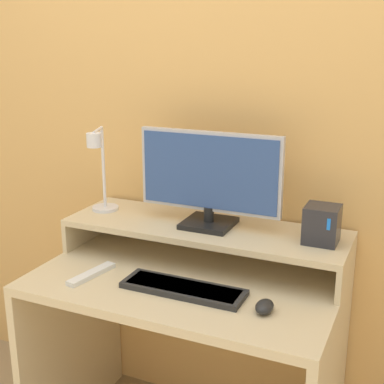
{
  "coord_description": "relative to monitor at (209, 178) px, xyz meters",
  "views": [
    {
      "loc": [
        0.69,
        -1.19,
        1.5
      ],
      "look_at": [
        0.01,
        0.35,
        1.02
      ],
      "focal_mm": 50.0,
      "sensor_mm": 36.0,
      "label": 1
    }
  ],
  "objects": [
    {
      "name": "desk",
      "position": [
        -0.01,
        -0.16,
        -0.53
      ],
      "size": [
        1.01,
        0.63,
        0.73
      ],
      "color": "beige",
      "rests_on": "ground_plane"
    },
    {
      "name": "monitor",
      "position": [
        0.0,
        0.0,
        0.0
      ],
      "size": [
        0.52,
        0.17,
        0.34
      ],
      "color": "black",
      "rests_on": "monitor_shelf"
    },
    {
      "name": "keyboard",
      "position": [
        0.02,
        -0.27,
        -0.3
      ],
      "size": [
        0.4,
        0.13,
        0.02
      ],
      "color": "#282828",
      "rests_on": "desk"
    },
    {
      "name": "router_dock",
      "position": [
        0.4,
        -0.0,
        -0.11
      ],
      "size": [
        0.11,
        0.11,
        0.12
      ],
      "color": "#28282D",
      "rests_on": "monitor_shelf"
    },
    {
      "name": "wall_back",
      "position": [
        -0.01,
        0.19,
        0.21
      ],
      "size": [
        6.0,
        0.05,
        2.5
      ],
      "color": "#E5AD60",
      "rests_on": "ground_plane"
    },
    {
      "name": "monitor_shelf",
      "position": [
        -0.01,
        -0.01,
        -0.2
      ],
      "size": [
        1.01,
        0.32,
        0.13
      ],
      "color": "beige",
      "rests_on": "desk"
    },
    {
      "name": "mouse",
      "position": [
        0.3,
        -0.29,
        -0.29
      ],
      "size": [
        0.05,
        0.08,
        0.04
      ],
      "color": "black",
      "rests_on": "desk"
    },
    {
      "name": "remote_control",
      "position": [
        -0.31,
        -0.29,
        -0.3
      ],
      "size": [
        0.07,
        0.2,
        0.02
      ],
      "color": "white",
      "rests_on": "desk"
    },
    {
      "name": "desk_lamp",
      "position": [
        -0.42,
        -0.05,
        -0.0
      ],
      "size": [
        0.12,
        0.19,
        0.33
      ],
      "color": "silver",
      "rests_on": "monitor_shelf"
    }
  ]
}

